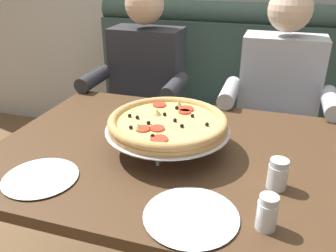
# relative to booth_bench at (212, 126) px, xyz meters

# --- Properties ---
(booth_bench) EXTENTS (1.64, 0.78, 1.13)m
(booth_bench) POSITION_rel_booth_bench_xyz_m (0.00, 0.00, 0.00)
(booth_bench) COLOR #384C42
(booth_bench) RESTS_ON ground_plane
(dining_table) EXTENTS (1.26, 0.94, 0.73)m
(dining_table) POSITION_rel_booth_bench_xyz_m (0.00, -0.94, 0.25)
(dining_table) COLOR #4C331E
(dining_table) RESTS_ON ground_plane
(diner_left) EXTENTS (0.54, 0.64, 1.27)m
(diner_left) POSITION_rel_booth_bench_xyz_m (-0.37, -0.27, 0.31)
(diner_left) COLOR #2D3342
(diner_left) RESTS_ON ground_plane
(diner_right) EXTENTS (0.54, 0.64, 1.27)m
(diner_right) POSITION_rel_booth_bench_xyz_m (0.37, -0.27, 0.31)
(diner_right) COLOR #2D3342
(diner_right) RESTS_ON ground_plane
(pizza) EXTENTS (0.44, 0.44, 0.14)m
(pizza) POSITION_rel_booth_bench_xyz_m (0.00, -0.94, 0.44)
(pizza) COLOR silver
(pizza) RESTS_ON dining_table
(shaker_parmesan) EXTENTS (0.06, 0.06, 0.10)m
(shaker_parmesan) POSITION_rel_booth_bench_xyz_m (0.38, -1.07, 0.38)
(shaker_parmesan) COLOR white
(shaker_parmesan) RESTS_ON dining_table
(shaker_oregano) EXTENTS (0.05, 0.05, 0.10)m
(shaker_oregano) POSITION_rel_booth_bench_xyz_m (0.36, -1.26, 0.38)
(shaker_oregano) COLOR white
(shaker_oregano) RESTS_ON dining_table
(plate_near_left) EXTENTS (0.24, 0.24, 0.02)m
(plate_near_left) POSITION_rel_booth_bench_xyz_m (-0.32, -1.24, 0.35)
(plate_near_left) COLOR white
(plate_near_left) RESTS_ON dining_table
(plate_near_right) EXTENTS (0.26, 0.26, 0.02)m
(plate_near_right) POSITION_rel_booth_bench_xyz_m (0.17, -1.28, 0.35)
(plate_near_right) COLOR white
(plate_near_right) RESTS_ON dining_table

